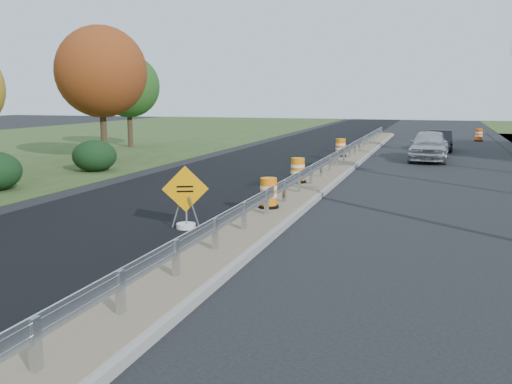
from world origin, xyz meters
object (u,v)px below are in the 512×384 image
(barrel_median_mid, at_px, (298,171))
(car_silver, at_px, (429,145))
(caution_sign, at_px, (186,213))
(car_dark_mid, at_px, (440,141))
(barrel_median_near, at_px, (269,193))
(barrel_shoulder_far, at_px, (479,135))
(barrel_median_far, at_px, (341,148))

(barrel_median_mid, xyz_separation_m, car_silver, (4.72, 11.63, 0.16))
(caution_sign, relative_size, car_dark_mid, 0.43)
(car_silver, bearing_deg, barrel_median_near, -102.58)
(barrel_median_near, xyz_separation_m, barrel_median_mid, (-0.35, 5.21, 0.02))
(barrel_shoulder_far, relative_size, car_silver, 0.20)
(barrel_median_mid, height_order, barrel_median_far, barrel_median_far)
(caution_sign, distance_m, barrel_median_far, 17.85)
(barrel_median_near, relative_size, barrel_shoulder_far, 0.93)
(car_dark_mid, bearing_deg, barrel_shoulder_far, 70.13)
(car_dark_mid, bearing_deg, barrel_median_far, -126.98)
(barrel_median_mid, bearing_deg, car_silver, 67.92)
(caution_sign, xyz_separation_m, barrel_median_mid, (1.29, 7.64, 0.25))
(barrel_median_near, height_order, barrel_median_far, barrel_median_far)
(barrel_median_far, height_order, car_silver, car_silver)
(barrel_shoulder_far, distance_m, car_silver, 15.73)
(barrel_median_near, bearing_deg, car_silver, 75.46)
(caution_sign, height_order, barrel_median_mid, caution_sign)
(caution_sign, height_order, barrel_median_near, caution_sign)
(barrel_shoulder_far, relative_size, car_dark_mid, 0.24)
(barrel_shoulder_far, bearing_deg, barrel_median_far, -116.12)
(barrel_median_mid, distance_m, car_dark_mid, 18.54)
(caution_sign, height_order, car_dark_mid, caution_sign)
(barrel_shoulder_far, height_order, car_dark_mid, car_dark_mid)
(barrel_median_far, xyz_separation_m, car_dark_mid, (5.30, 7.61, -0.04))
(caution_sign, xyz_separation_m, barrel_median_far, (1.29, 17.80, 0.26))
(barrel_median_far, relative_size, barrel_shoulder_far, 1.00)
(barrel_median_mid, bearing_deg, barrel_median_far, 90.00)
(caution_sign, distance_m, car_silver, 20.19)
(car_silver, xyz_separation_m, car_dark_mid, (0.58, 6.14, -0.19))
(barrel_median_near, xyz_separation_m, barrel_median_far, (-0.35, 15.37, 0.03))
(barrel_median_near, bearing_deg, barrel_median_mid, 93.86)
(barrel_shoulder_far, bearing_deg, barrel_median_near, -103.77)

